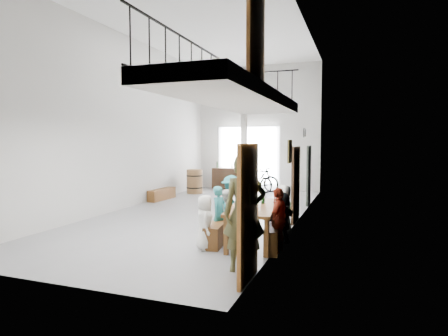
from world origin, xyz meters
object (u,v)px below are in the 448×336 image
at_px(serving_counter, 232,179).
at_px(host_standing, 244,213).
at_px(oak_barrel, 195,181).
at_px(bench_inner, 222,229).
at_px(bicycle_near, 255,180).
at_px(side_bench, 162,194).
at_px(tasting_table, 253,210).

bearing_deg(serving_counter, host_standing, -68.98).
relative_size(oak_barrel, serving_counter, 0.55).
bearing_deg(bench_inner, bicycle_near, 93.41).
height_order(host_standing, bicycle_near, host_standing).
distance_m(side_bench, bicycle_near, 4.30).
bearing_deg(serving_counter, side_bench, -108.65).
height_order(side_bench, host_standing, host_standing).
distance_m(tasting_table, bicycle_near, 8.20).
height_order(serving_counter, host_standing, host_standing).
xyz_separation_m(bench_inner, host_standing, (1.03, -1.74, 0.74)).
bearing_deg(oak_barrel, bench_inner, -61.24).
distance_m(tasting_table, side_bench, 6.56).
relative_size(tasting_table, bicycle_near, 1.21).
bearing_deg(bicycle_near, side_bench, 169.27).
distance_m(side_bench, host_standing, 8.03).
bearing_deg(side_bench, bicycle_near, 52.30).
bearing_deg(tasting_table, bicycle_near, 97.09).
height_order(bench_inner, host_standing, host_standing).
bearing_deg(tasting_table, oak_barrel, 115.61).
bearing_deg(tasting_table, side_bench, 128.38).
xyz_separation_m(serving_counter, host_standing, (3.59, -10.11, 0.49)).
bearing_deg(host_standing, serving_counter, 89.82).
relative_size(side_bench, serving_counter, 0.81).
bearing_deg(tasting_table, bench_inner, 167.98).
xyz_separation_m(tasting_table, bicycle_near, (-2.08, 7.93, -0.20)).
bearing_deg(host_standing, side_bench, 109.08).
relative_size(oak_barrel, bicycle_near, 0.52).
xyz_separation_m(tasting_table, host_standing, (0.31, -1.69, 0.26)).
xyz_separation_m(side_bench, oak_barrel, (0.42, 1.99, 0.29)).
xyz_separation_m(bench_inner, oak_barrel, (-3.56, 6.48, 0.27)).
xyz_separation_m(host_standing, bicycle_near, (-2.39, 9.62, -0.46)).
relative_size(tasting_table, side_bench, 1.60).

